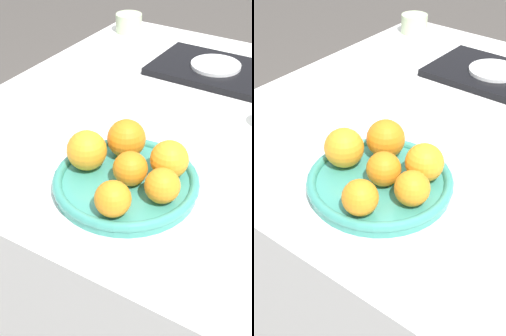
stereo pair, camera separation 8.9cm
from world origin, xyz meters
The scene contains 13 objects.
ground_plane centered at (0.00, 0.00, 0.00)m, with size 12.00×12.00×0.00m, color #4C4742.
table centered at (0.00, 0.00, 0.39)m, with size 1.10×1.09×0.77m.
fruit_platter centered at (-0.02, -0.32, 0.79)m, with size 0.29×0.29×0.03m.
orange_0 centered at (-0.01, -0.32, 0.83)m, with size 0.07×0.07×0.07m.
orange_1 centered at (0.01, -0.41, 0.83)m, with size 0.07×0.07×0.07m.
orange_2 centered at (-0.11, -0.32, 0.84)m, with size 0.08×0.08×0.08m.
orange_3 centered at (-0.06, -0.25, 0.84)m, with size 0.08×0.08×0.08m.
orange_4 centered at (0.05, -0.26, 0.83)m, with size 0.08×0.08×0.08m.
orange_5 centered at (0.07, -0.34, 0.83)m, with size 0.07×0.07×0.07m.
serving_tray centered at (-0.08, 0.27, 0.78)m, with size 0.35×0.24×0.02m.
side_plate centered at (-0.08, 0.27, 0.80)m, with size 0.14×0.14×0.01m.
cup_0 centered at (-0.46, 0.43, 0.80)m, with size 0.09×0.09×0.06m.
napkin centered at (-0.26, -0.04, 0.78)m, with size 0.15×0.11×0.01m.
Camera 1 is at (0.35, -0.93, 1.35)m, focal length 50.00 mm.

